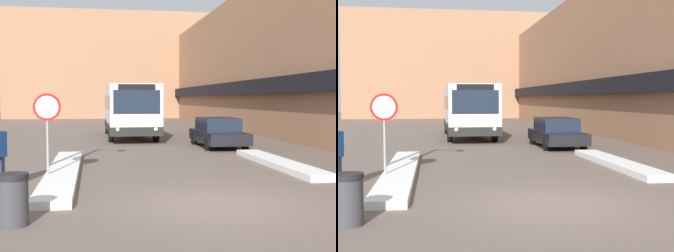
# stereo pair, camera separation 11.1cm
# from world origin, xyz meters

# --- Properties ---
(ground_plane) EXTENTS (160.00, 160.00, 0.00)m
(ground_plane) POSITION_xyz_m (0.00, 0.00, 0.00)
(ground_plane) COLOR #66564C
(building_row_right) EXTENTS (5.50, 60.00, 9.87)m
(building_row_right) POSITION_xyz_m (9.98, 24.00, 4.92)
(building_row_right) COLOR #996B4C
(building_row_right) RESTS_ON ground_plane
(building_backdrop_far) EXTENTS (26.00, 8.00, 12.67)m
(building_backdrop_far) POSITION_xyz_m (0.00, 49.26, 6.34)
(building_backdrop_far) COLOR #996B4C
(building_backdrop_far) RESTS_ON ground_plane
(snow_bank_left) EXTENTS (0.90, 9.27, 0.19)m
(snow_bank_left) POSITION_xyz_m (-3.60, 4.55, 0.09)
(snow_bank_left) COLOR silver
(snow_bank_left) RESTS_ON ground_plane
(snow_bank_right) EXTENTS (0.90, 6.68, 0.19)m
(snow_bank_right) POSITION_xyz_m (3.60, 5.38, 0.10)
(snow_bank_right) COLOR silver
(snow_bank_right) RESTS_ON ground_plane
(city_bus) EXTENTS (2.68, 10.15, 3.07)m
(city_bus) POSITION_xyz_m (-0.56, 18.22, 1.67)
(city_bus) COLOR silver
(city_bus) RESTS_ON ground_plane
(parked_car_front) EXTENTS (1.92, 4.59, 1.40)m
(parked_car_front) POSITION_xyz_m (3.20, 11.81, 0.70)
(parked_car_front) COLOR black
(parked_car_front) RESTS_ON ground_plane
(stop_sign) EXTENTS (0.76, 0.08, 2.45)m
(stop_sign) POSITION_xyz_m (-3.96, 3.54, 1.78)
(stop_sign) COLOR gray
(stop_sign) RESTS_ON ground_plane
(trash_bin) EXTENTS (0.59, 0.59, 0.95)m
(trash_bin) POSITION_xyz_m (-4.15, -1.15, 0.48)
(trash_bin) COLOR #38383D
(trash_bin) RESTS_ON ground_plane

